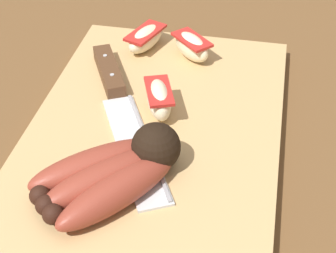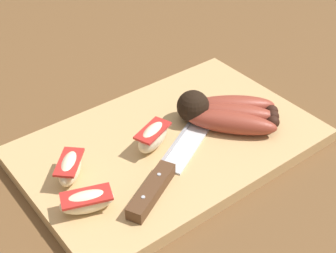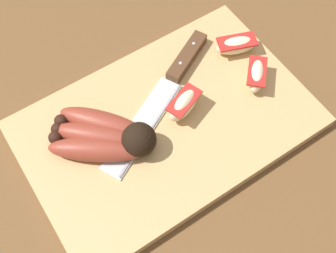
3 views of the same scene
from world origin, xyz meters
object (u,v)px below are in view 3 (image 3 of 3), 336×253
chefs_knife (172,80)px  apple_wedge_far (256,75)px  banana_bunch (106,137)px  apple_wedge_near (184,105)px  apple_wedge_middle (236,45)px

chefs_knife → apple_wedge_far: (-0.11, 0.07, 0.01)m
banana_bunch → chefs_knife: bearing=-165.3°
banana_bunch → apple_wedge_far: size_ratio=2.45×
apple_wedge_near → apple_wedge_middle: 0.14m
banana_bunch → apple_wedge_middle: 0.26m
banana_bunch → apple_wedge_middle: size_ratio=2.08×
chefs_knife → apple_wedge_middle: 0.12m
banana_bunch → apple_wedge_near: size_ratio=2.25×
banana_bunch → apple_wedge_far: (-0.25, 0.03, -0.00)m
apple_wedge_near → apple_wedge_middle: size_ratio=0.92×
apple_wedge_near → chefs_knife: bearing=-106.3°
banana_bunch → apple_wedge_far: bearing=172.0°
banana_bunch → apple_wedge_near: 0.12m
banana_bunch → apple_wedge_far: 0.25m
apple_wedge_middle → apple_wedge_near: bearing=19.6°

